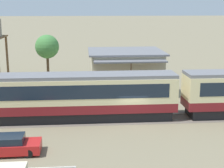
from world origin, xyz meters
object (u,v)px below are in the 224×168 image
Objects in this scene: yard_tree_2 at (47,47)px; passenger_train at (61,95)px; station_building at (125,70)px; parked_car_red at (11,145)px.

passenger_train is at bearing -81.05° from yard_tree_2.
station_building is at bearing -40.16° from yard_tree_2.
yard_tree_2 is at bearing 98.95° from passenger_train.
station_building reaches higher than passenger_train.
yard_tree_2 reaches higher than parked_car_red.
parked_car_red is (-10.14, -17.98, -1.78)m from station_building.
passenger_train is 19.97m from yard_tree_2.
parked_car_red is at bearing -113.49° from passenger_train.
station_building is 20.72m from parked_car_red.
yard_tree_2 is at bearing 89.03° from parked_car_red.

